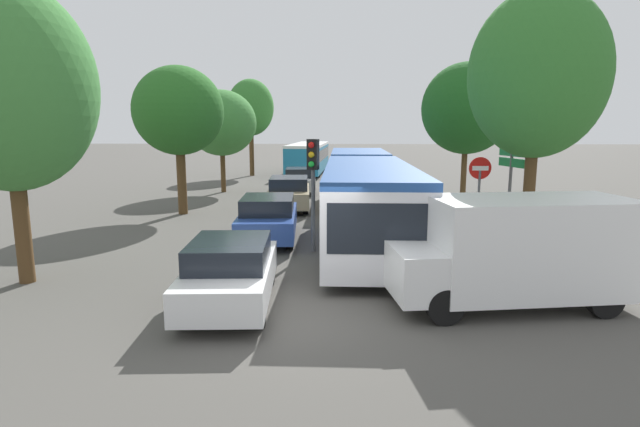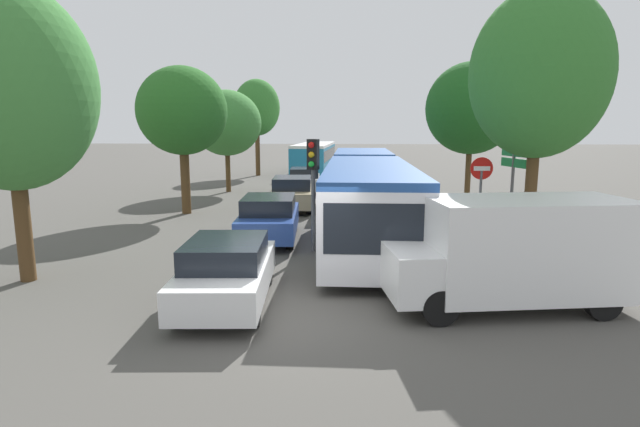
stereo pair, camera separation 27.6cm
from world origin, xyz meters
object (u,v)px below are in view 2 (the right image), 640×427
queued_car_white (227,271)px  traffic_light (313,170)px  queued_car_tan (292,193)px  direction_sign_post (514,164)px  queued_car_blue (269,218)px  tree_left_mid (182,111)px  queued_car_silver (305,180)px  tree_left_distant (257,109)px  city_bus_rear (315,156)px  tree_right_near (540,78)px  white_van (516,250)px  tree_left_far (227,123)px  no_entry_sign (481,187)px  tree_left_near (9,87)px  tree_right_mid (471,108)px  articulated_bus (366,186)px

queued_car_white → traffic_light: 5.17m
queued_car_tan → direction_sign_post: direction_sign_post is taller
queued_car_blue → tree_left_mid: tree_left_mid is taller
queued_car_silver → tree_left_distant: size_ratio=0.57×
city_bus_rear → tree_right_near: tree_right_near is taller
white_van → tree_left_far: bearing=-68.6°
white_van → no_entry_sign: no_entry_sign is taller
queued_car_tan → traffic_light: (1.49, -7.81, 1.74)m
queued_car_tan → tree_left_mid: (-4.52, -1.37, 3.64)m
queued_car_silver → traffic_light: (1.45, -13.85, 1.78)m
white_van → traffic_light: bearing=-53.1°
white_van → tree_left_near: (-11.39, 1.20, 3.42)m
queued_car_tan → tree_left_distant: (-4.45, 15.80, 4.30)m
city_bus_rear → tree_right_mid: size_ratio=1.69×
queued_car_white → white_van: white_van is taller
traffic_light → queued_car_silver: bearing=-157.8°
queued_car_blue → direction_sign_post: direction_sign_post is taller
direction_sign_post → tree_left_far: 17.41m
queued_car_silver → direction_sign_post: size_ratio=1.16×
queued_car_silver → direction_sign_post: (7.79, -12.31, 1.85)m
tree_left_far → direction_sign_post: bearing=-45.1°
no_entry_sign → articulated_bus: bearing=-133.5°
white_van → queued_car_tan: bearing=-72.2°
direction_sign_post → tree_right_mid: 7.76m
tree_left_far → queued_car_blue: bearing=-70.6°
articulated_bus → traffic_light: traffic_light is taller
queued_car_tan → tree_right_mid: (8.19, 1.21, 3.82)m
tree_left_near → tree_right_near: (13.28, 3.35, 0.44)m
tree_right_near → tree_left_far: bearing=131.9°
queued_car_white → tree_left_mid: bearing=18.5°
queued_car_white → queued_car_blue: queued_car_blue is taller
queued_car_tan → no_entry_sign: 9.57m
articulated_bus → tree_left_mid: (-7.74, 2.04, 2.90)m
white_van → tree_left_near: 11.95m
white_van → direction_sign_post: 6.44m
traffic_light → tree_right_mid: size_ratio=0.51×
city_bus_rear → traffic_light: bearing=-173.8°
no_entry_sign → tree_left_mid: (-11.24, 5.36, 2.52)m
direction_sign_post → tree_left_distant: tree_left_distant is taller
queued_car_tan → tree_left_far: (-4.42, 6.02, 3.20)m
city_bus_rear → tree_left_mid: bearing=169.9°
tree_left_mid → tree_left_distant: tree_left_distant is taller
queued_car_white → traffic_light: (1.53, 4.61, 1.78)m
tree_left_mid → tree_left_far: (0.10, 7.39, -0.44)m
tree_left_near → tree_left_mid: bearing=85.1°
city_bus_rear → queued_car_silver: city_bus_rear is taller
white_van → direction_sign_post: bearing=-115.0°
articulated_bus → no_entry_sign: bearing=46.9°
queued_car_blue → tree_right_mid: bearing=-51.3°
white_van → traffic_light: size_ratio=1.54×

